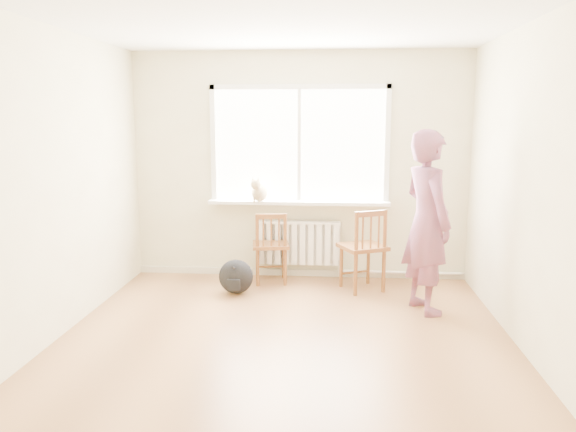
% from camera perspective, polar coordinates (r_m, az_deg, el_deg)
% --- Properties ---
extents(floor, '(4.50, 4.50, 0.00)m').
position_cam_1_polar(floor, '(4.87, -0.59, -13.35)').
color(floor, '#A57143').
rests_on(floor, ground).
extents(ceiling, '(4.50, 4.50, 0.00)m').
position_cam_1_polar(ceiling, '(4.54, -0.65, 19.79)').
color(ceiling, white).
rests_on(ceiling, back_wall).
extents(back_wall, '(4.00, 0.01, 2.70)m').
position_cam_1_polar(back_wall, '(6.74, 1.17, 5.06)').
color(back_wall, beige).
rests_on(back_wall, ground).
extents(window, '(2.12, 0.05, 1.42)m').
position_cam_1_polar(window, '(6.69, 1.17, 7.71)').
color(window, white).
rests_on(window, back_wall).
extents(windowsill, '(2.15, 0.22, 0.04)m').
position_cam_1_polar(windowsill, '(6.68, 1.10, 1.39)').
color(windowsill, white).
rests_on(windowsill, back_wall).
extents(radiator, '(1.00, 0.12, 0.55)m').
position_cam_1_polar(radiator, '(6.79, 1.10, -2.69)').
color(radiator, white).
rests_on(radiator, back_wall).
extents(heating_pipe, '(1.40, 0.04, 0.04)m').
position_cam_1_polar(heating_pipe, '(6.94, 11.51, -5.66)').
color(heating_pipe, silver).
rests_on(heating_pipe, back_wall).
extents(baseboard, '(4.00, 0.03, 0.08)m').
position_cam_1_polar(baseboard, '(6.96, 1.12, -5.76)').
color(baseboard, beige).
rests_on(baseboard, ground).
extents(chair_left, '(0.47, 0.46, 0.85)m').
position_cam_1_polar(chair_left, '(6.57, -1.74, -3.22)').
color(chair_left, brown).
rests_on(chair_left, floor).
extents(chair_right, '(0.61, 0.60, 0.93)m').
position_cam_1_polar(chair_right, '(6.32, 7.81, -3.43)').
color(chair_right, brown).
rests_on(chair_right, floor).
extents(person, '(0.65, 0.78, 1.82)m').
position_cam_1_polar(person, '(5.70, 13.93, -0.60)').
color(person, '#C74246').
rests_on(person, floor).
extents(cat, '(0.25, 0.44, 0.30)m').
position_cam_1_polar(cat, '(6.62, -2.93, 2.53)').
color(cat, beige).
rests_on(cat, windowsill).
extents(backpack, '(0.46, 0.41, 0.38)m').
position_cam_1_polar(backpack, '(6.27, -5.31, -6.15)').
color(backpack, black).
rests_on(backpack, floor).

